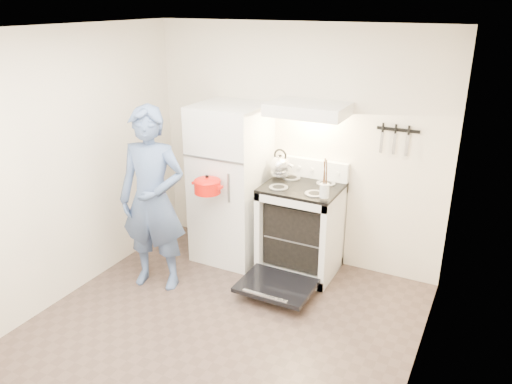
# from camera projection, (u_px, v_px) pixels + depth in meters

# --- Properties ---
(floor) EXTENTS (3.60, 3.60, 0.00)m
(floor) POSITION_uv_depth(u_px,v_px,m) (208.00, 342.00, 4.20)
(floor) COLOR #4E3D35
(floor) RESTS_ON ground
(back_wall) EXTENTS (3.20, 0.02, 2.50)m
(back_wall) POSITION_uv_depth(u_px,v_px,m) (295.00, 146.00, 5.25)
(back_wall) COLOR beige
(back_wall) RESTS_ON ground
(refrigerator) EXTENTS (0.70, 0.70, 1.70)m
(refrigerator) POSITION_uv_depth(u_px,v_px,m) (231.00, 183.00, 5.34)
(refrigerator) COLOR white
(refrigerator) RESTS_ON floor
(stove_body) EXTENTS (0.76, 0.65, 0.92)m
(stove_body) POSITION_uv_depth(u_px,v_px,m) (301.00, 230.00, 5.16)
(stove_body) COLOR white
(stove_body) RESTS_ON floor
(cooktop) EXTENTS (0.76, 0.65, 0.03)m
(cooktop) POSITION_uv_depth(u_px,v_px,m) (302.00, 187.00, 4.99)
(cooktop) COLOR black
(cooktop) RESTS_ON stove_body
(backsplash) EXTENTS (0.76, 0.07, 0.20)m
(backsplash) POSITION_uv_depth(u_px,v_px,m) (313.00, 168.00, 5.19)
(backsplash) COLOR white
(backsplash) RESTS_ON cooktop
(oven_door) EXTENTS (0.70, 0.54, 0.04)m
(oven_door) POSITION_uv_depth(u_px,v_px,m) (276.00, 286.00, 4.79)
(oven_door) COLOR black
(oven_door) RESTS_ON floor
(oven_rack) EXTENTS (0.60, 0.52, 0.01)m
(oven_rack) POSITION_uv_depth(u_px,v_px,m) (301.00, 232.00, 5.17)
(oven_rack) COLOR gray
(oven_rack) RESTS_ON stove_body
(range_hood) EXTENTS (0.76, 0.50, 0.12)m
(range_hood) POSITION_uv_depth(u_px,v_px,m) (308.00, 109.00, 4.77)
(range_hood) COLOR white
(range_hood) RESTS_ON back_wall
(knife_strip) EXTENTS (0.40, 0.02, 0.03)m
(knife_strip) POSITION_uv_depth(u_px,v_px,m) (398.00, 130.00, 4.68)
(knife_strip) COLOR black
(knife_strip) RESTS_ON back_wall
(pizza_stone) EXTENTS (0.36, 0.36, 0.02)m
(pizza_stone) POSITION_uv_depth(u_px,v_px,m) (296.00, 228.00, 5.23)
(pizza_stone) COLOR #84644D
(pizza_stone) RESTS_ON oven_rack
(tea_kettle) EXTENTS (0.26, 0.21, 0.31)m
(tea_kettle) POSITION_uv_depth(u_px,v_px,m) (280.00, 164.00, 5.15)
(tea_kettle) COLOR silver
(tea_kettle) RESTS_ON cooktop
(utensil_jar) EXTENTS (0.09, 0.09, 0.13)m
(utensil_jar) POSITION_uv_depth(u_px,v_px,m) (324.00, 191.00, 4.60)
(utensil_jar) COLOR silver
(utensil_jar) RESTS_ON cooktop
(person) EXTENTS (0.74, 0.58, 1.81)m
(person) POSITION_uv_depth(u_px,v_px,m) (153.00, 200.00, 4.76)
(person) COLOR #3A527A
(person) RESTS_ON floor
(dutch_oven) EXTENTS (0.33, 0.26, 0.22)m
(dutch_oven) POSITION_uv_depth(u_px,v_px,m) (207.00, 187.00, 4.89)
(dutch_oven) COLOR red
(dutch_oven) RESTS_ON person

